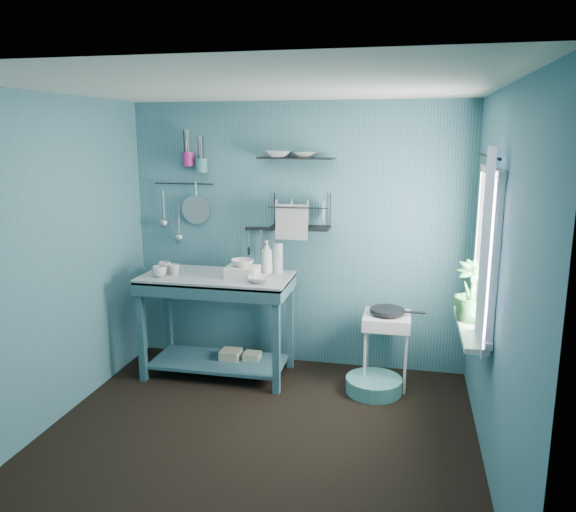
% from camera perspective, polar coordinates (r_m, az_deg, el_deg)
% --- Properties ---
extents(floor, '(3.20, 3.20, 0.00)m').
position_cam_1_polar(floor, '(4.37, -3.16, -17.94)').
color(floor, black).
rests_on(floor, ground).
extents(ceiling, '(3.20, 3.20, 0.00)m').
position_cam_1_polar(ceiling, '(3.79, -3.61, 16.82)').
color(ceiling, silver).
rests_on(ceiling, ground).
extents(wall_back, '(3.20, 0.00, 3.20)m').
position_cam_1_polar(wall_back, '(5.32, 0.96, 1.99)').
color(wall_back, '#3A6C77').
rests_on(wall_back, ground).
extents(wall_front, '(3.20, 0.00, 3.20)m').
position_cam_1_polar(wall_front, '(2.55, -12.55, -9.77)').
color(wall_front, '#3A6C77').
rests_on(wall_front, ground).
extents(wall_left, '(0.00, 3.00, 3.00)m').
position_cam_1_polar(wall_left, '(4.58, -23.02, -0.66)').
color(wall_left, '#3A6C77').
rests_on(wall_left, ground).
extents(wall_right, '(0.00, 3.00, 3.00)m').
position_cam_1_polar(wall_right, '(3.80, 20.58, -2.94)').
color(wall_right, '#3A6C77').
rests_on(wall_right, ground).
extents(work_counter, '(1.37, 0.73, 0.95)m').
position_cam_1_polar(work_counter, '(5.25, -7.13, -6.99)').
color(work_counter, '#2E5561').
rests_on(work_counter, floor).
extents(mug_left, '(0.12, 0.12, 0.10)m').
position_cam_1_polar(mug_left, '(5.14, -12.93, -1.54)').
color(mug_left, silver).
rests_on(mug_left, work_counter).
extents(mug_mid, '(0.14, 0.14, 0.09)m').
position_cam_1_polar(mug_mid, '(5.19, -11.46, -1.37)').
color(mug_mid, silver).
rests_on(mug_mid, work_counter).
extents(mug_right, '(0.17, 0.17, 0.10)m').
position_cam_1_polar(mug_right, '(5.29, -12.40, -1.13)').
color(mug_right, silver).
rests_on(mug_right, work_counter).
extents(wash_tub, '(0.28, 0.22, 0.10)m').
position_cam_1_polar(wash_tub, '(5.01, -4.66, -1.61)').
color(wash_tub, silver).
rests_on(wash_tub, work_counter).
extents(tub_bowl, '(0.20, 0.19, 0.06)m').
position_cam_1_polar(tub_bowl, '(4.99, -4.67, -0.71)').
color(tub_bowl, silver).
rests_on(tub_bowl, wash_tub).
extents(soap_bottle, '(0.12, 0.12, 0.30)m').
position_cam_1_polar(soap_bottle, '(5.15, -2.16, -0.06)').
color(soap_bottle, silver).
rests_on(soap_bottle, work_counter).
extents(water_bottle, '(0.09, 0.09, 0.28)m').
position_cam_1_polar(water_bottle, '(5.14, -1.02, -0.17)').
color(water_bottle, '#A7B4BA').
rests_on(water_bottle, work_counter).
extents(counter_bowl, '(0.22, 0.22, 0.05)m').
position_cam_1_polar(counter_bowl, '(4.84, -2.83, -2.36)').
color(counter_bowl, silver).
rests_on(counter_bowl, work_counter).
extents(hotplate_stand, '(0.42, 0.42, 0.65)m').
position_cam_1_polar(hotplate_stand, '(5.13, 9.90, -9.35)').
color(hotplate_stand, silver).
rests_on(hotplate_stand, floor).
extents(frying_pan, '(0.30, 0.30, 0.03)m').
position_cam_1_polar(frying_pan, '(5.01, 10.05, -5.48)').
color(frying_pan, black).
rests_on(frying_pan, hotplate_stand).
extents(knife_strip, '(0.32, 0.07, 0.03)m').
position_cam_1_polar(knife_strip, '(5.36, -2.69, 2.78)').
color(knife_strip, black).
rests_on(knife_strip, wall_back).
extents(dish_rack, '(0.57, 0.29, 0.32)m').
position_cam_1_polar(dish_rack, '(5.15, 1.23, 4.54)').
color(dish_rack, black).
rests_on(dish_rack, wall_back).
extents(upper_shelf, '(0.71, 0.24, 0.02)m').
position_cam_1_polar(upper_shelf, '(5.15, 0.80, 9.90)').
color(upper_shelf, black).
rests_on(upper_shelf, wall_back).
extents(shelf_bowl_left, '(0.24, 0.24, 0.06)m').
position_cam_1_polar(shelf_bowl_left, '(5.18, -0.94, 10.85)').
color(shelf_bowl_left, silver).
rests_on(shelf_bowl_left, upper_shelf).
extents(shelf_bowl_right, '(0.23, 0.23, 0.05)m').
position_cam_1_polar(shelf_bowl_right, '(5.13, 1.78, 10.62)').
color(shelf_bowl_right, silver).
rests_on(shelf_bowl_right, upper_shelf).
extents(utensil_cup_magenta, '(0.11, 0.11, 0.13)m').
position_cam_1_polar(utensil_cup_magenta, '(5.47, -10.09, 9.67)').
color(utensil_cup_magenta, '#B8216D').
rests_on(utensil_cup_magenta, wall_back).
extents(utensil_cup_teal, '(0.11, 0.11, 0.13)m').
position_cam_1_polar(utensil_cup_teal, '(5.42, -8.78, 9.09)').
color(utensil_cup_teal, teal).
rests_on(utensil_cup_teal, wall_back).
extents(colander, '(0.28, 0.03, 0.28)m').
position_cam_1_polar(colander, '(5.52, -9.31, 4.67)').
color(colander, '#A0A3A7').
rests_on(colander, wall_back).
extents(ladle_outer, '(0.01, 0.01, 0.30)m').
position_cam_1_polar(ladle_outer, '(5.66, -12.53, 5.05)').
color(ladle_outer, '#A0A3A7').
rests_on(ladle_outer, wall_back).
extents(ladle_inner, '(0.01, 0.01, 0.30)m').
position_cam_1_polar(ladle_inner, '(5.61, -11.04, 3.63)').
color(ladle_inner, '#A0A3A7').
rests_on(ladle_inner, wall_back).
extents(hook_rail, '(0.60, 0.01, 0.01)m').
position_cam_1_polar(hook_rail, '(5.56, -10.56, 7.23)').
color(hook_rail, black).
rests_on(hook_rail, wall_back).
extents(window_glass, '(0.00, 1.10, 1.10)m').
position_cam_1_polar(window_glass, '(4.20, 19.68, 0.61)').
color(window_glass, white).
rests_on(window_glass, wall_right).
extents(windowsill, '(0.16, 0.95, 0.04)m').
position_cam_1_polar(windowsill, '(4.34, 18.01, -6.99)').
color(windowsill, silver).
rests_on(windowsill, wall_right).
extents(curtain, '(0.00, 1.35, 1.35)m').
position_cam_1_polar(curtain, '(3.89, 19.33, 0.51)').
color(curtain, white).
rests_on(curtain, wall_right).
extents(curtain_rod, '(0.02, 1.05, 0.02)m').
position_cam_1_polar(curtain_rod, '(4.12, 19.70, 9.52)').
color(curtain_rod, black).
rests_on(curtain_rod, wall_right).
extents(potted_plant, '(0.32, 0.32, 0.45)m').
position_cam_1_polar(potted_plant, '(4.39, 18.11, -3.44)').
color(potted_plant, '#2D7134').
rests_on(potted_plant, windowsill).
extents(storage_tin_large, '(0.18, 0.18, 0.22)m').
position_cam_1_polar(storage_tin_large, '(5.39, -5.83, -10.59)').
color(storage_tin_large, '#9B9574').
rests_on(storage_tin_large, floor).
extents(storage_tin_small, '(0.15, 0.15, 0.20)m').
position_cam_1_polar(storage_tin_small, '(5.37, -3.66, -10.77)').
color(storage_tin_small, '#9B9574').
rests_on(storage_tin_small, floor).
extents(floor_basin, '(0.49, 0.49, 0.13)m').
position_cam_1_polar(floor_basin, '(5.06, 8.70, -12.84)').
color(floor_basin, teal).
rests_on(floor_basin, floor).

